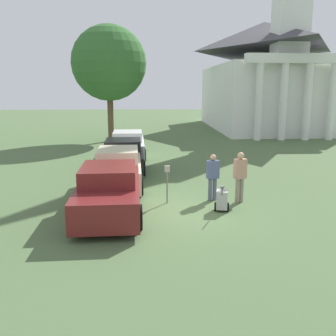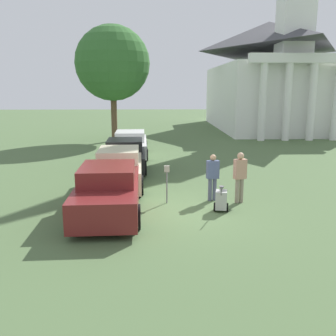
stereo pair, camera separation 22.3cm
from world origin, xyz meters
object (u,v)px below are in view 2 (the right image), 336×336
object	(u,v)px
parked_car_white	(130,144)
equipment_cart	(221,200)
parking_meter	(167,177)
person_supervisor	(240,174)
parked_car_black	(125,155)
person_worker	(213,175)
parked_car_maroon	(109,190)
church	(268,71)
parked_car_cream	(119,168)

from	to	relation	value
parked_car_white	equipment_cart	size ratio (longest dim) A/B	5.30
parking_meter	person_supervisor	world-z (taller)	person_supervisor
parked_car_black	parked_car_white	size ratio (longest dim) A/B	0.91
parked_car_white	parking_meter	size ratio (longest dim) A/B	4.00
parking_meter	person_worker	world-z (taller)	person_worker
person_worker	parked_car_black	bearing A→B (deg)	-68.62
parked_car_maroon	equipment_cart	size ratio (longest dim) A/B	5.13
church	parked_car_cream	bearing A→B (deg)	-119.59
parked_car_white	parked_car_cream	bearing A→B (deg)	-92.20
church	parking_meter	bearing A→B (deg)	-113.25
parked_car_maroon	parking_meter	bearing A→B (deg)	23.57
parked_car_cream	person_worker	bearing A→B (deg)	-35.83
parked_car_black	parking_meter	xyz separation A→B (m)	(1.89, -5.66, 0.24)
parked_car_cream	church	xyz separation A→B (m)	(12.36, 21.76, 4.82)
parked_car_maroon	church	xyz separation A→B (m)	(12.36, 25.28, 4.81)
parked_car_white	church	bearing A→B (deg)	48.22
parked_car_white	equipment_cart	distance (m)	10.98
parked_car_black	parked_car_white	bearing A→B (deg)	87.81
equipment_cart	church	distance (m)	27.26
parking_meter	person_worker	distance (m)	1.65
person_supervisor	equipment_cart	bearing A→B (deg)	31.25
parked_car_cream	parked_car_white	distance (m)	6.81
person_worker	equipment_cart	world-z (taller)	person_worker
parked_car_white	person_worker	xyz separation A→B (m)	(3.52, -9.15, 0.26)
parked_car_maroon	person_worker	bearing A→B (deg)	16.30
parked_car_cream	church	distance (m)	25.49
parked_car_cream	parking_meter	bearing A→B (deg)	-56.22
parked_car_black	parked_car_cream	bearing A→B (deg)	-92.20
parked_car_white	church	distance (m)	19.99
parked_car_maroon	parked_car_black	bearing A→B (deg)	87.80
person_supervisor	church	xyz separation A→B (m)	(7.94, 24.40, 4.52)
parking_meter	parked_car_black	bearing A→B (deg)	108.45
parked_car_white	person_supervisor	world-z (taller)	person_supervisor
parked_car_maroon	parking_meter	size ratio (longest dim) A/B	3.87
parked_car_black	church	bearing A→B (deg)	54.35
parked_car_maroon	parked_car_white	xyz separation A→B (m)	(0.00, 10.33, -0.05)
parked_car_black	church	world-z (taller)	church
person_supervisor	equipment_cart	world-z (taller)	person_supervisor
person_worker	parked_car_cream	bearing A→B (deg)	-45.33
parked_car_maroon	church	size ratio (longest dim) A/B	0.22
parked_car_maroon	person_supervisor	distance (m)	4.51
person_supervisor	parked_car_black	bearing A→B (deg)	-69.95
parked_car_maroon	parked_car_black	xyz separation A→B (m)	(0.00, 6.57, -0.04)
equipment_cart	parked_car_maroon	bearing A→B (deg)	-169.11
person_supervisor	church	world-z (taller)	church
parked_car_cream	parking_meter	size ratio (longest dim) A/B	3.88
parked_car_black	equipment_cart	world-z (taller)	parked_car_black
person_worker	equipment_cart	size ratio (longest dim) A/B	1.66
parked_car_maroon	person_worker	world-z (taller)	person_worker
parked_car_cream	parked_car_black	size ratio (longest dim) A/B	1.07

